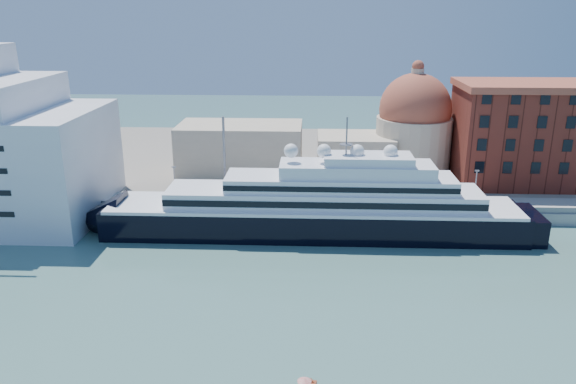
{
  "coord_description": "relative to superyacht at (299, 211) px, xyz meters",
  "views": [
    {
      "loc": [
        -2.25,
        -76.04,
        40.83
      ],
      "look_at": [
        -6.48,
        18.0,
        9.93
      ],
      "focal_mm": 35.0,
      "sensor_mm": 36.0,
      "label": 1
    }
  ],
  "objects": [
    {
      "name": "church",
      "position": [
        10.95,
        34.72,
        6.37
      ],
      "size": [
        66.0,
        18.0,
        25.5
      ],
      "color": "beige",
      "rests_on": "land"
    },
    {
      "name": "quay_fence",
      "position": [
        4.56,
        6.5,
        -1.44
      ],
      "size": [
        180.0,
        0.1,
        1.2
      ],
      "primitive_type": "cube",
      "color": "slate",
      "rests_on": "quay"
    },
    {
      "name": "land",
      "position": [
        4.56,
        52.0,
        -3.54
      ],
      "size": [
        260.0,
        72.0,
        2.0
      ],
      "primitive_type": "cube",
      "color": "slate",
      "rests_on": "ground"
    },
    {
      "name": "superyacht",
      "position": [
        0.0,
        0.0,
        0.0
      ],
      "size": [
        87.99,
        12.2,
        26.3
      ],
      "color": "black",
      "rests_on": "ground"
    },
    {
      "name": "quay",
      "position": [
        4.56,
        11.0,
        -3.29
      ],
      "size": [
        180.0,
        10.0,
        2.5
      ],
      "primitive_type": "cube",
      "color": "gray",
      "rests_on": "ground"
    },
    {
      "name": "warehouse",
      "position": [
        56.56,
        29.0,
        9.25
      ],
      "size": [
        43.0,
        19.0,
        23.25
      ],
      "color": "maroon",
      "rests_on": "land"
    },
    {
      "name": "lamp_posts",
      "position": [
        -8.11,
        9.27,
        5.3
      ],
      "size": [
        120.8,
        2.4,
        18.0
      ],
      "color": "slate",
      "rests_on": "quay"
    },
    {
      "name": "ground",
      "position": [
        4.56,
        -23.0,
        -4.54
      ],
      "size": [
        400.0,
        400.0,
        0.0
      ],
      "primitive_type": "plane",
      "color": "#396360",
      "rests_on": "ground"
    },
    {
      "name": "service_barge",
      "position": [
        -51.04,
        -2.44,
        -3.84
      ],
      "size": [
        11.32,
        5.64,
        2.44
      ],
      "rotation": [
        0.0,
        0.0,
        0.2
      ],
      "color": "white",
      "rests_on": "ground"
    }
  ]
}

